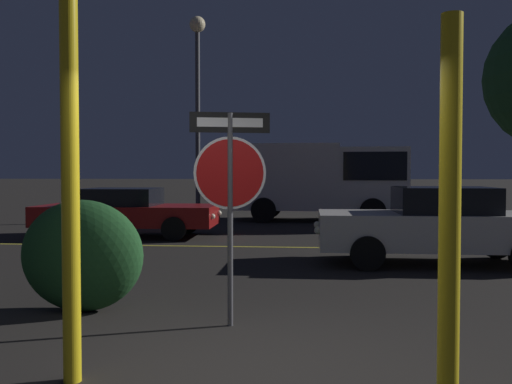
{
  "coord_description": "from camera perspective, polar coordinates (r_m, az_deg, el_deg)",
  "views": [
    {
      "loc": [
        0.47,
        -4.62,
        1.69
      ],
      "look_at": [
        -0.28,
        3.91,
        1.39
      ],
      "focal_mm": 40.0,
      "sensor_mm": 36.0,
      "label": 1
    }
  ],
  "objects": [
    {
      "name": "hedge_bush_1",
      "position": [
        7.25,
        -16.98,
        -6.1
      ],
      "size": [
        1.5,
        0.78,
        1.36
      ],
      "primitive_type": "ellipsoid",
      "color": "#1E4C23",
      "rests_on": "ground_plane"
    },
    {
      "name": "road_center_stripe",
      "position": [
        12.85,
        2.92,
        -5.53
      ],
      "size": [
        33.65,
        0.12,
        0.01
      ],
      "primitive_type": "cube",
      "color": "gold",
      "rests_on": "ground_plane"
    },
    {
      "name": "delivery_truck",
      "position": [
        19.89,
        6.7,
        1.51
      ],
      "size": [
        6.03,
        2.64,
        2.64
      ],
      "rotation": [
        0.0,
        0.0,
        -1.61
      ],
      "color": "silver",
      "rests_on": "ground_plane"
    },
    {
      "name": "street_lamp",
      "position": [
        20.19,
        -5.87,
        11.53
      ],
      "size": [
        0.55,
        0.55,
        7.06
      ],
      "color": "#4C4C51",
      "rests_on": "ground_plane"
    },
    {
      "name": "passing_car_2",
      "position": [
        10.97,
        17.7,
        -3.19
      ],
      "size": [
        4.38,
        1.89,
        1.41
      ],
      "rotation": [
        0.0,
        0.0,
        1.56
      ],
      "color": "silver",
      "rests_on": "ground_plane"
    },
    {
      "name": "ground_plane",
      "position": [
        4.94,
        -0.74,
        -18.01
      ],
      "size": [
        260.0,
        260.0,
        0.0
      ],
      "primitive_type": "plane",
      "color": "black"
    },
    {
      "name": "stop_sign",
      "position": [
        6.21,
        -2.61,
        1.76
      ],
      "size": [
        0.86,
        0.24,
        2.34
      ],
      "rotation": [
        0.0,
        0.0,
        0.25
      ],
      "color": "#4C4C51",
      "rests_on": "ground_plane"
    },
    {
      "name": "passing_car_1",
      "position": [
        15.28,
        -12.81,
        -1.93
      ],
      "size": [
        4.72,
        2.07,
        1.26
      ],
      "rotation": [
        0.0,
        0.0,
        -1.56
      ],
      "color": "maroon",
      "rests_on": "ground_plane"
    },
    {
      "name": "yellow_pole_right",
      "position": [
        4.24,
        18.8,
        -2.07
      ],
      "size": [
        0.15,
        0.15,
        2.79
      ],
      "primitive_type": "cylinder",
      "color": "yellow",
      "rests_on": "ground_plane"
    },
    {
      "name": "yellow_pole_left",
      "position": [
        4.78,
        -18.09,
        1.71
      ],
      "size": [
        0.14,
        0.14,
        3.35
      ],
      "primitive_type": "cylinder",
      "color": "yellow",
      "rests_on": "ground_plane"
    }
  ]
}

